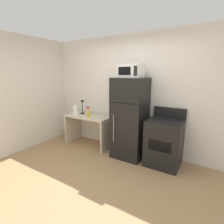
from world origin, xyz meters
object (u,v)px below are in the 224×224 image
object	(u,v)px
spray_bottle	(88,113)
refrigerator	(130,118)
paper_towel_roll	(75,110)
oven_range	(164,142)
microwave	(131,71)
desk	(89,124)
desk_lamp	(82,105)

from	to	relation	value
spray_bottle	refrigerator	world-z (taller)	refrigerator
paper_towel_roll	oven_range	size ratio (longest dim) A/B	0.22
microwave	desk	bearing A→B (deg)	177.72
microwave	paper_towel_roll	bearing A→B (deg)	-176.33
paper_towel_roll	oven_range	bearing A→B (deg)	3.38
spray_bottle	microwave	world-z (taller)	microwave
desk_lamp	refrigerator	bearing A→B (deg)	-3.43
desk	desk_lamp	distance (m)	0.53
desk	desk_lamp	xyz separation A→B (m)	(-0.25, 0.06, 0.47)
desk	oven_range	xyz separation A→B (m)	(1.86, -0.01, -0.06)
refrigerator	oven_range	xyz separation A→B (m)	(0.73, 0.01, -0.37)
desk	microwave	xyz separation A→B (m)	(1.13, -0.04, 1.29)
spray_bottle	desk_lamp	bearing A→B (deg)	152.75
oven_range	microwave	bearing A→B (deg)	-177.19
paper_towel_roll	refrigerator	world-z (taller)	refrigerator
refrigerator	microwave	bearing A→B (deg)	-89.68
desk	microwave	distance (m)	1.72
refrigerator	oven_range	world-z (taller)	refrigerator
desk_lamp	oven_range	xyz separation A→B (m)	(2.11, -0.07, -0.52)
desk_lamp	refrigerator	world-z (taller)	refrigerator
desk	oven_range	size ratio (longest dim) A/B	1.05
refrigerator	microwave	size ratio (longest dim) A/B	3.66
desk_lamp	oven_range	world-z (taller)	desk_lamp
desk	paper_towel_roll	bearing A→B (deg)	-156.08
desk_lamp	spray_bottle	distance (m)	0.39
paper_towel_roll	desk	bearing A→B (deg)	23.92
spray_bottle	oven_range	xyz separation A→B (m)	(1.79, 0.10, -0.38)
spray_bottle	refrigerator	size ratio (longest dim) A/B	0.15
microwave	refrigerator	bearing A→B (deg)	90.32
spray_bottle	microwave	xyz separation A→B (m)	(1.06, 0.06, 0.96)
desk_lamp	desk	bearing A→B (deg)	-13.31
paper_towel_roll	spray_bottle	bearing A→B (deg)	4.41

